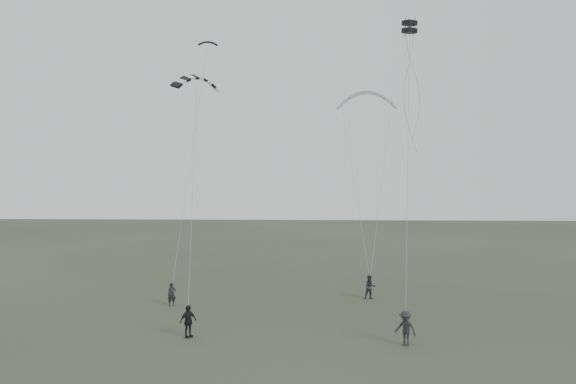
{
  "coord_description": "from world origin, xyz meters",
  "views": [
    {
      "loc": [
        2.0,
        -29.31,
        8.43
      ],
      "look_at": [
        0.6,
        5.75,
        7.2
      ],
      "focal_mm": 35.0,
      "sensor_mm": 36.0,
      "label": 1
    }
  ],
  "objects_px": {
    "kite_pale_large": "(367,93)",
    "kite_box": "(409,27)",
    "flyer_right": "(370,287)",
    "flyer_center": "(188,321)",
    "flyer_left": "(172,294)",
    "flyer_far": "(406,328)",
    "kite_striped": "(197,77)",
    "kite_dark_small": "(208,42)"
  },
  "relations": [
    {
      "from": "kite_dark_small",
      "to": "kite_box",
      "type": "xyz_separation_m",
      "value": [
        13.65,
        -9.8,
        -1.51
      ]
    },
    {
      "from": "flyer_center",
      "to": "flyer_far",
      "type": "xyz_separation_m",
      "value": [
        10.87,
        -0.93,
        0.03
      ]
    },
    {
      "from": "flyer_right",
      "to": "flyer_center",
      "type": "height_order",
      "value": "flyer_center"
    },
    {
      "from": "flyer_right",
      "to": "flyer_center",
      "type": "xyz_separation_m",
      "value": [
        -10.21,
        -9.1,
        0.03
      ]
    },
    {
      "from": "flyer_right",
      "to": "flyer_far",
      "type": "bearing_deg",
      "value": -93.1
    },
    {
      "from": "flyer_left",
      "to": "kite_pale_large",
      "type": "height_order",
      "value": "kite_pale_large"
    },
    {
      "from": "flyer_far",
      "to": "kite_box",
      "type": "relative_size",
      "value": 2.37
    },
    {
      "from": "kite_pale_large",
      "to": "kite_striped",
      "type": "bearing_deg",
      "value": -140.09
    },
    {
      "from": "flyer_center",
      "to": "kite_pale_large",
      "type": "xyz_separation_m",
      "value": [
        10.46,
        14.34,
        13.57
      ]
    },
    {
      "from": "flyer_left",
      "to": "kite_box",
      "type": "xyz_separation_m",
      "value": [
        14.49,
        -1.49,
        16.18
      ]
    },
    {
      "from": "flyer_right",
      "to": "kite_pale_large",
      "type": "height_order",
      "value": "kite_pale_large"
    },
    {
      "from": "flyer_right",
      "to": "kite_box",
      "type": "xyz_separation_m",
      "value": [
        1.8,
        -3.98,
        16.13
      ]
    },
    {
      "from": "flyer_far",
      "to": "kite_striped",
      "type": "height_order",
      "value": "kite_striped"
    },
    {
      "from": "flyer_left",
      "to": "kite_striped",
      "type": "height_order",
      "value": "kite_striped"
    },
    {
      "from": "kite_dark_small",
      "to": "kite_box",
      "type": "height_order",
      "value": "kite_dark_small"
    },
    {
      "from": "kite_striped",
      "to": "flyer_right",
      "type": "bearing_deg",
      "value": -24.52
    },
    {
      "from": "kite_dark_small",
      "to": "flyer_far",
      "type": "bearing_deg",
      "value": -61.05
    },
    {
      "from": "kite_box",
      "to": "flyer_left",
      "type": "bearing_deg",
      "value": 142.3
    },
    {
      "from": "flyer_right",
      "to": "kite_dark_small",
      "type": "xyz_separation_m",
      "value": [
        -11.86,
        5.83,
        17.64
      ]
    },
    {
      "from": "flyer_right",
      "to": "kite_box",
      "type": "distance_m",
      "value": 16.71
    },
    {
      "from": "kite_pale_large",
      "to": "kite_box",
      "type": "xyz_separation_m",
      "value": [
        1.55,
        -9.21,
        2.52
      ]
    },
    {
      "from": "flyer_right",
      "to": "flyer_center",
      "type": "distance_m",
      "value": 13.68
    },
    {
      "from": "flyer_left",
      "to": "flyer_right",
      "type": "xyz_separation_m",
      "value": [
        12.7,
        2.48,
        0.06
      ]
    },
    {
      "from": "flyer_left",
      "to": "kite_dark_small",
      "type": "relative_size",
      "value": 0.99
    },
    {
      "from": "flyer_left",
      "to": "flyer_right",
      "type": "relative_size",
      "value": 0.93
    },
    {
      "from": "kite_striped",
      "to": "kite_box",
      "type": "distance_m",
      "value": 13.06
    },
    {
      "from": "flyer_right",
      "to": "kite_dark_small",
      "type": "bearing_deg",
      "value": 146.96
    },
    {
      "from": "flyer_right",
      "to": "kite_striped",
      "type": "relative_size",
      "value": 0.52
    },
    {
      "from": "kite_pale_large",
      "to": "flyer_far",
      "type": "bearing_deg",
      "value": -84.73
    },
    {
      "from": "flyer_far",
      "to": "kite_box",
      "type": "height_order",
      "value": "kite_box"
    },
    {
      "from": "kite_striped",
      "to": "kite_pale_large",
      "type": "bearing_deg",
      "value": -3.43
    },
    {
      "from": "flyer_center",
      "to": "kite_striped",
      "type": "bearing_deg",
      "value": 51.26
    },
    {
      "from": "flyer_left",
      "to": "kite_striped",
      "type": "relative_size",
      "value": 0.48
    },
    {
      "from": "kite_striped",
      "to": "flyer_far",
      "type": "bearing_deg",
      "value": -71.0
    },
    {
      "from": "kite_box",
      "to": "kite_dark_small",
      "type": "bearing_deg",
      "value": 112.5
    },
    {
      "from": "kite_striped",
      "to": "kite_box",
      "type": "xyz_separation_m",
      "value": [
        12.74,
        -1.02,
        2.65
      ]
    },
    {
      "from": "flyer_left",
      "to": "kite_box",
      "type": "bearing_deg",
      "value": -29.39
    },
    {
      "from": "flyer_left",
      "to": "kite_pale_large",
      "type": "relative_size",
      "value": 0.32
    },
    {
      "from": "flyer_center",
      "to": "kite_dark_small",
      "type": "bearing_deg",
      "value": 50.72
    },
    {
      "from": "flyer_left",
      "to": "flyer_right",
      "type": "height_order",
      "value": "flyer_right"
    },
    {
      "from": "flyer_left",
      "to": "kite_dark_small",
      "type": "xyz_separation_m",
      "value": [
        0.84,
        8.31,
        17.69
      ]
    },
    {
      "from": "flyer_far",
      "to": "kite_pale_large",
      "type": "bearing_deg",
      "value": 128.63
    }
  ]
}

